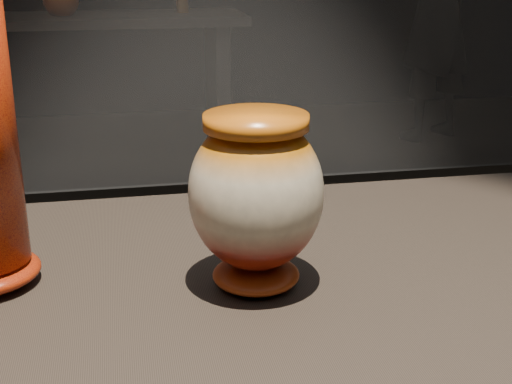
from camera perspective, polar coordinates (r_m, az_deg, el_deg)
main_vase at (r=0.78m, az=-0.00°, el=-0.25°), size 0.16×0.16×0.20m
back_shelf at (r=4.21m, az=-14.85°, el=9.92°), size 2.00×0.60×0.90m
back_vase_right at (r=4.22m, az=-5.92°, el=14.94°), size 0.07×0.07×0.13m
visitor at (r=4.97m, az=14.30°, el=13.91°), size 0.74×0.65×1.72m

